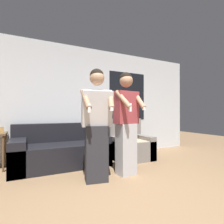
% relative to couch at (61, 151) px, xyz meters
% --- Properties ---
extents(ground_plane, '(14.00, 14.00, 0.00)m').
position_rel_couch_xyz_m(ground_plane, '(0.64, -2.28, -0.30)').
color(ground_plane, '#846647').
extents(wall_back, '(6.46, 0.07, 2.70)m').
position_rel_couch_xyz_m(wall_back, '(0.66, 0.50, 1.05)').
color(wall_back, silver).
rests_on(wall_back, ground_plane).
extents(couch, '(1.86, 0.93, 0.85)m').
position_rel_couch_xyz_m(couch, '(0.00, 0.00, 0.00)').
color(couch, black).
rests_on(couch, ground_plane).
extents(armchair, '(0.87, 0.81, 0.94)m').
position_rel_couch_xyz_m(armchair, '(1.55, -0.16, 0.02)').
color(armchair, slate).
rests_on(armchair, ground_plane).
extents(person_left, '(0.52, 0.57, 1.77)m').
position_rel_couch_xyz_m(person_left, '(0.35, -1.12, 0.60)').
color(person_left, '#28282D').
rests_on(person_left, ground_plane).
extents(person_right, '(0.47, 0.49, 1.80)m').
position_rel_couch_xyz_m(person_right, '(0.93, -1.05, 0.63)').
color(person_right, '#B2B2B7').
rests_on(person_right, ground_plane).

